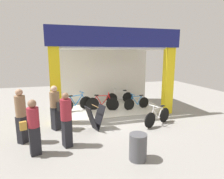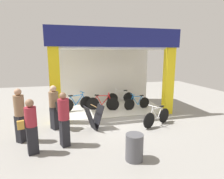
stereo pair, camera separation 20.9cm
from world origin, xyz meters
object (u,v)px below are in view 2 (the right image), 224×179
Objects in this scene: pedestrian_1 at (31,126)px; bicycle_inside_2 at (137,103)px; pedestrian_3 at (54,107)px; bicycle_inside_1 at (77,103)px; bicycle_inside_0 at (103,103)px; pedestrian_2 at (64,119)px; pedestrian_0 at (20,115)px; trash_bin at (134,147)px; bicycle_parked_0 at (157,117)px; bicycle_inside_3 at (121,97)px; sandwich_board_sign at (94,118)px.

bicycle_inside_2 is at bearing 36.47° from pedestrian_1.
bicycle_inside_1 is at bearing 66.68° from pedestrian_3.
pedestrian_2 is (-1.87, -3.36, 0.51)m from bicycle_inside_0.
bicycle_inside_0 is 0.89× the size of pedestrian_0.
pedestrian_2 is 1.01× the size of pedestrian_3.
bicycle_inside_0 is at bearing 89.16° from trash_bin.
pedestrian_0 is 1.04× the size of pedestrian_2.
bicycle_inside_0 is at bearing 123.95° from bicycle_parked_0.
bicycle_inside_3 is at bearing 39.95° from pedestrian_0.
bicycle_parked_0 is at bearing -91.53° from bicycle_inside_2.
pedestrian_1 is at bearing -146.83° from sandwich_board_sign.
bicycle_inside_2 is at bearing 40.42° from pedestrian_2.
bicycle_inside_3 is at bearing 16.44° from bicycle_inside_1.
sandwich_board_sign is 0.59× the size of pedestrian_1.
bicycle_inside_2 is 1.02× the size of bicycle_parked_0.
bicycle_inside_2 is at bearing -69.57° from bicycle_inside_3.
pedestrian_3 is at bearing 72.32° from pedestrian_1.
trash_bin is (-1.34, -5.68, 0.01)m from bicycle_inside_3.
pedestrian_0 is (-3.23, -2.73, 0.54)m from bicycle_inside_0.
pedestrian_3 is (-0.95, -2.20, 0.51)m from bicycle_inside_1.
pedestrian_1 is 0.93m from pedestrian_2.
bicycle_inside_0 is 4.64m from trash_bin.
bicycle_inside_3 is at bearing 54.47° from pedestrian_2.
bicycle_inside_0 is 3.04m from bicycle_parked_0.
trash_bin is (2.70, -1.02, -0.46)m from pedestrian_1.
bicycle_inside_1 reaches higher than bicycle_inside_3.
pedestrian_0 reaches higher than bicycle_inside_3.
pedestrian_1 is (-4.04, -4.66, 0.48)m from bicycle_inside_3.
bicycle_parked_0 is (2.98, -2.82, -0.03)m from bicycle_inside_1.
sandwich_board_sign is 1.29× the size of trash_bin.
bicycle_inside_2 is at bearing -8.48° from bicycle_inside_0.
pedestrian_3 is (-2.23, -1.90, 0.52)m from bicycle_inside_0.
trash_bin is (-0.07, -4.63, 0.00)m from bicycle_inside_0.
pedestrian_1 is (-1.97, -1.29, 0.36)m from sandwich_board_sign.
pedestrian_3 is (-0.35, 1.45, 0.00)m from pedestrian_2.
trash_bin is at bearing -112.70° from bicycle_inside_2.
pedestrian_0 is at bearing -122.92° from bicycle_inside_1.
bicycle_inside_2 is 4.80m from pedestrian_2.
pedestrian_1 is 2.93m from trash_bin.
trash_bin is (2.16, -2.73, -0.52)m from pedestrian_3.
trash_bin is at bearing -103.27° from bicycle_inside_3.
pedestrian_1 reaches higher than trash_bin.
bicycle_parked_0 is (1.70, -2.53, -0.02)m from bicycle_inside_0.
pedestrian_0 reaches higher than bicycle_inside_1.
pedestrian_2 is (-3.14, -4.40, 0.53)m from bicycle_inside_3.
pedestrian_1 is (0.46, -0.88, -0.08)m from pedestrian_0.
bicycle_inside_1 is 4.10m from bicycle_parked_0.
pedestrian_0 is at bearing -140.77° from pedestrian_3.
bicycle_parked_0 is 0.89× the size of pedestrian_1.
pedestrian_0 is at bearing 117.70° from pedestrian_1.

